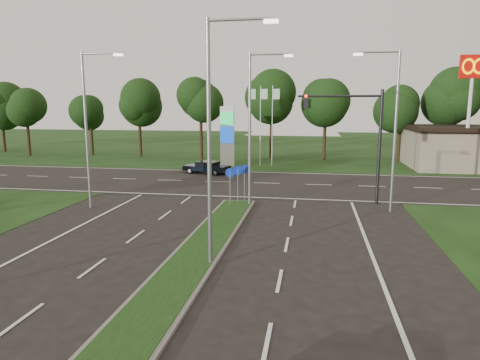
# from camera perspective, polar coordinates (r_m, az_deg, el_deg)

# --- Properties ---
(ground) EXTENTS (160.00, 160.00, 0.00)m
(ground) POSITION_cam_1_polar(r_m,az_deg,el_deg) (11.74, -15.50, -21.18)
(ground) COLOR black
(ground) RESTS_ON ground
(verge_far) EXTENTS (160.00, 50.00, 0.02)m
(verge_far) POSITION_cam_1_polar(r_m,az_deg,el_deg) (64.48, 5.71, 4.40)
(verge_far) COLOR black
(verge_far) RESTS_ON ground
(cross_road) EXTENTS (160.00, 12.00, 0.02)m
(cross_road) POSITION_cam_1_polar(r_m,az_deg,el_deg) (33.88, 1.93, -0.40)
(cross_road) COLOR black
(cross_road) RESTS_ON ground
(median_kerb) EXTENTS (2.00, 26.00, 0.12)m
(median_kerb) POSITION_cam_1_polar(r_m,az_deg,el_deg) (15.02, -8.86, -13.54)
(median_kerb) COLOR slate
(median_kerb) RESTS_ON ground
(streetlight_median_near) EXTENTS (2.53, 0.22, 9.00)m
(streetlight_median_near) POSITION_cam_1_polar(r_m,az_deg,el_deg) (15.48, -3.44, 6.44)
(streetlight_median_near) COLOR gray
(streetlight_median_near) RESTS_ON ground
(streetlight_median_far) EXTENTS (2.53, 0.22, 9.00)m
(streetlight_median_far) POSITION_cam_1_polar(r_m,az_deg,el_deg) (25.31, 1.76, 7.74)
(streetlight_median_far) COLOR gray
(streetlight_median_far) RESTS_ON ground
(streetlight_left_far) EXTENTS (2.53, 0.22, 9.00)m
(streetlight_left_far) POSITION_cam_1_polar(r_m,az_deg,el_deg) (26.39, -19.49, 7.27)
(streetlight_left_far) COLOR gray
(streetlight_left_far) RESTS_ON ground
(streetlight_right_far) EXTENTS (2.53, 0.22, 9.00)m
(streetlight_right_far) POSITION_cam_1_polar(r_m,az_deg,el_deg) (25.42, 19.59, 7.19)
(streetlight_right_far) COLOR gray
(streetlight_right_far) RESTS_ON ground
(traffic_signal) EXTENTS (5.10, 0.42, 7.00)m
(traffic_signal) POSITION_cam_1_polar(r_m,az_deg,el_deg) (27.20, 15.47, 6.63)
(traffic_signal) COLOR black
(traffic_signal) RESTS_ON ground
(median_signs) EXTENTS (1.16, 1.76, 2.38)m
(median_signs) POSITION_cam_1_polar(r_m,az_deg,el_deg) (26.19, -0.32, 0.40)
(median_signs) COLOR gray
(median_signs) RESTS_ON ground
(gas_pylon) EXTENTS (5.80, 1.26, 8.00)m
(gas_pylon) POSITION_cam_1_polar(r_m,az_deg,el_deg) (42.99, -1.42, 6.05)
(gas_pylon) COLOR silver
(gas_pylon) RESTS_ON ground
(mcdonalds_sign) EXTENTS (2.20, 0.47, 10.40)m
(mcdonalds_sign) POSITION_cam_1_polar(r_m,az_deg,el_deg) (43.22, 28.51, 11.28)
(mcdonalds_sign) COLOR silver
(mcdonalds_sign) RESTS_ON ground
(treeline_far) EXTENTS (6.00, 6.00, 9.90)m
(treeline_far) POSITION_cam_1_polar(r_m,az_deg,el_deg) (49.18, 4.68, 10.73)
(treeline_far) COLOR black
(treeline_far) RESTS_ON ground
(navy_sedan) EXTENTS (4.36, 2.68, 1.12)m
(navy_sedan) POSITION_cam_1_polar(r_m,az_deg,el_deg) (38.59, -4.44, 1.73)
(navy_sedan) COLOR black
(navy_sedan) RESTS_ON ground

